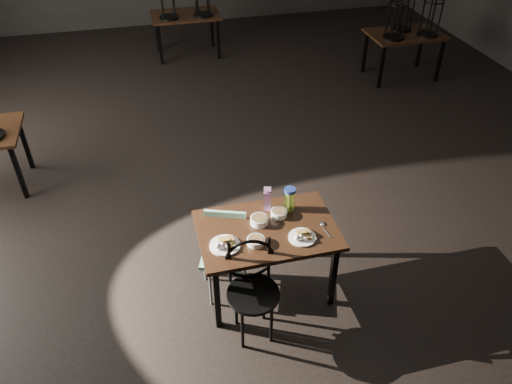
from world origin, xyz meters
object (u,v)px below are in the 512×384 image
object	(u,v)px
main_table	(267,235)
juice_carton	(267,199)
school_chair	(224,246)
water_bottle	(290,199)
bentwood_chair	(252,283)

from	to	relation	value
main_table	juice_carton	bearing A→B (deg)	75.11
main_table	school_chair	size ratio (longest dim) A/B	1.48
main_table	juice_carton	xyz separation A→B (m)	(0.07, 0.25, 0.20)
water_bottle	juice_carton	bearing A→B (deg)	166.31
water_bottle	school_chair	size ratio (longest dim) A/B	0.28
school_chair	juice_carton	bearing A→B (deg)	34.43
bentwood_chair	school_chair	distance (m)	0.56
juice_carton	main_table	bearing A→B (deg)	-104.89
juice_carton	water_bottle	xyz separation A→B (m)	(0.19, -0.05, 0.00)
bentwood_chair	juice_carton	bearing A→B (deg)	68.78
juice_carton	bentwood_chair	size ratio (longest dim) A/B	0.28
juice_carton	water_bottle	bearing A→B (deg)	-13.69
juice_carton	bentwood_chair	bearing A→B (deg)	-115.10
bentwood_chair	school_chair	xyz separation A→B (m)	(-0.12, 0.54, -0.06)
juice_carton	water_bottle	distance (m)	0.20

